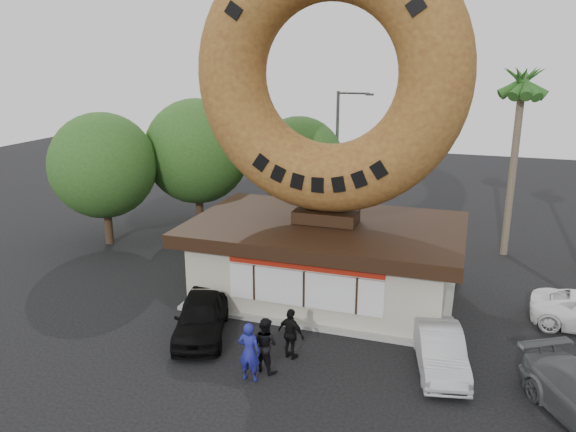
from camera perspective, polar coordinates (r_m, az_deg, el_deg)
The scene contains 13 objects.
ground at distance 19.38m, azimuth -1.00°, elevation -14.96°, with size 90.00×90.00×0.00m, color black.
donut_shop at distance 23.79m, azimuth 3.79°, elevation -4.17°, with size 11.20×7.20×3.80m.
giant_donut at distance 22.35m, azimuth 4.16°, elevation 14.10°, with size 10.86×10.86×2.77m, color olive.
tree_west at distance 32.80m, azimuth -9.21°, elevation 6.50°, with size 6.00×6.00×7.65m.
tree_mid at distance 32.65m, azimuth 1.12°, elevation 5.55°, with size 5.20×5.20×6.63m.
tree_far at distance 31.37m, azimuth -18.28°, elevation 4.88°, with size 5.60×5.60×7.14m.
palm_near at distance 29.74m, azimuth 22.68°, elevation 11.85°, with size 2.60×2.60×9.75m.
street_lamp at distance 32.96m, azimuth 5.23°, elevation 6.41°, with size 2.11×0.20×8.00m.
person_left at distance 18.19m, azimuth -3.97°, elevation -13.60°, with size 0.73×0.48×1.99m, color navy.
person_center at distance 18.69m, azimuth -2.35°, elevation -12.92°, with size 0.91×0.71×1.87m, color black.
person_right at distance 19.37m, azimuth 0.31°, elevation -11.89°, with size 1.06×0.44×1.81m, color black.
car_black at distance 21.14m, azimuth -8.82°, elevation -10.05°, with size 1.76×4.37×1.49m, color black.
car_silver at distance 19.56m, azimuth 15.21°, elevation -13.01°, with size 1.41×4.06×1.34m, color #AFB0B5.
Camera 1 is at (5.57, -15.64, 10.00)m, focal length 35.00 mm.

